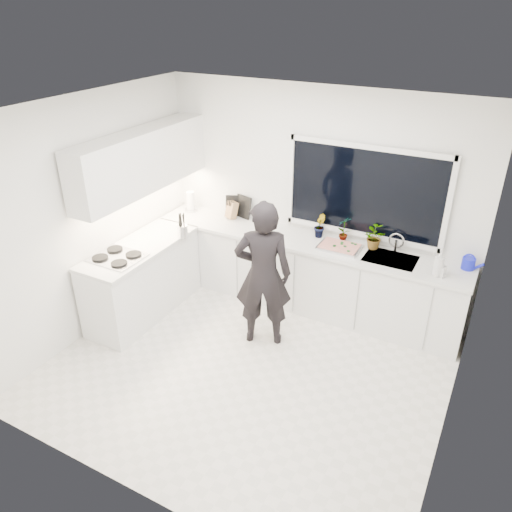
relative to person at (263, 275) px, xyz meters
The scene contains 25 objects.
floor 1.03m from the person, 79.34° to the right, with size 4.00×3.50×0.02m, color beige.
wall_back 1.32m from the person, 85.32° to the left, with size 4.00×0.02×2.70m, color white.
wall_left 2.04m from the person, 164.39° to the right, with size 0.02×3.50×2.70m, color white.
wall_right 2.23m from the person, 14.19° to the right, with size 0.02×3.50×2.70m, color white.
ceiling 1.93m from the person, 79.34° to the right, with size 4.00×3.50×0.02m, color white.
window 1.54m from the person, 59.55° to the left, with size 1.80×0.02×1.00m, color black.
base_cabinets_back 1.01m from the person, 83.75° to the left, with size 3.92×0.58×0.88m, color white.
base_cabinets_left 1.64m from the person, behind, with size 0.58×1.60×0.88m, color white.
countertop_back 0.91m from the person, 83.68° to the left, with size 3.94×0.62×0.04m, color silver.
countertop_left 1.58m from the person, behind, with size 0.62×1.60×0.04m, color silver.
upper_cabinets 1.96m from the person, behind, with size 0.34×2.10×0.70m, color white.
sink 1.47m from the person, 38.55° to the left, with size 0.58×0.42×0.14m, color silver.
faucet 1.61m from the person, 44.14° to the left, with size 0.03×0.03×0.22m, color silver.
stovetop 1.68m from the person, 161.45° to the right, with size 0.56×0.48×0.03m, color black.
person is the anchor object (origin of this frame).
pizza_tray 1.05m from the person, 58.01° to the left, with size 0.48×0.36×0.03m, color silver.
pizza 1.05m from the person, 58.01° to the left, with size 0.44×0.31×0.01m, color red.
watering_can 2.23m from the person, 28.90° to the left, with size 0.14×0.14×0.13m, color #161DD4.
paper_towel_roll 1.94m from the person, 148.28° to the left, with size 0.11×0.11×0.26m, color white.
knife_block 1.48m from the person, 133.90° to the left, with size 0.13×0.10×0.22m, color #956C45.
utensil_crock 1.29m from the person, 167.97° to the left, with size 0.13×0.13×0.16m, color silver.
picture_frame_large 1.57m from the person, 131.97° to the left, with size 0.22×0.02×0.28m, color black.
picture_frame_small 1.48m from the person, 127.75° to the left, with size 0.25×0.02×0.30m, color black.
herb_plants 1.28m from the person, 58.47° to the left, with size 0.92×0.33×0.33m.
soap_bottles 1.87m from the person, 24.35° to the left, with size 0.16×0.15×0.31m.
Camera 1 is at (2.05, -3.66, 3.58)m, focal length 35.00 mm.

